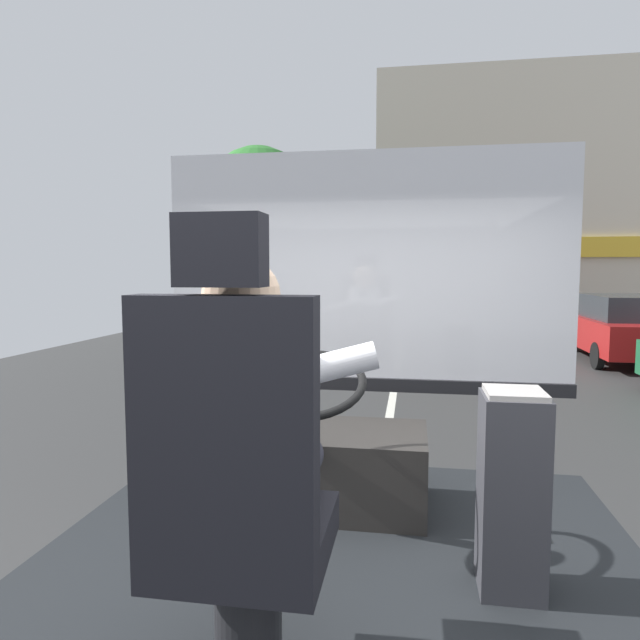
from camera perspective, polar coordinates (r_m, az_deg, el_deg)
name	(u,v)px	position (r m, az deg, el deg)	size (l,w,h in m)	color
ground	(396,377)	(10.84, 7.76, -5.83)	(18.00, 44.00, 0.06)	#333333
driver_seat	(238,500)	(1.63, -8.41, -17.70)	(0.48, 0.48, 1.36)	black
bus_driver	(249,422)	(1.67, -7.27, -10.25)	(0.75, 0.55, 0.76)	#282833
steering_console	(319,463)	(2.98, -0.14, -14.37)	(1.10, 0.98, 0.85)	#282623
fare_box	(512,491)	(2.33, 18.95, -16.18)	(0.24, 0.25, 0.78)	#333338
windshield_panel	(365,298)	(3.48, 4.57, 2.21)	(2.50, 0.08, 1.48)	silver
street_tree	(259,203)	(14.09, -6.28, 11.79)	(2.64, 2.64, 5.02)	#4C3828
shop_building	(550,209)	(21.28, 22.40, 10.42)	(11.71, 5.58, 8.24)	#BCB29E
parked_car_red	(625,327)	(14.21, 28.65, -0.62)	(2.02, 4.29, 1.47)	maroon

